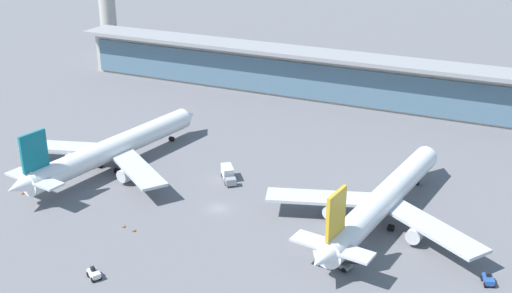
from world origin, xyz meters
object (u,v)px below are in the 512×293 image
Objects in this scene: safety_cone_alpha at (134,230)px; safety_cone_delta at (11,187)px; airliner_centre_stand at (382,201)px; safety_cone_charlie at (124,226)px; airliner_left_stand at (111,149)px; service_truck_near_nose_blue at (358,196)px; service_truck_by_tail_blue at (488,279)px; service_truck_mid_apron_white at (94,274)px; safety_cone_bravo at (23,193)px; service_truck_at_far_stand_grey at (339,263)px; service_truck_on_taxiway_grey at (228,174)px.

safety_cone_alpha is 36.14m from safety_cone_delta.
safety_cone_charlie is (-45.18, -23.08, -4.64)m from airliner_centre_stand.
service_truck_near_nose_blue is (57.51, 9.12, -4.15)m from airliner_left_stand.
service_truck_by_tail_blue reaches higher than safety_cone_charlie.
safety_cone_delta is at bearing 173.80° from safety_cone_charlie.
safety_cone_alpha is at bearing -138.14° from service_truck_near_nose_blue.
service_truck_near_nose_blue is at bearing 21.20° from safety_cone_delta.
safety_cone_bravo is at bearing 151.10° from service_truck_mid_apron_white.
airliner_left_stand is 84.27× the size of safety_cone_delta.
service_truck_at_far_stand_grey is at bearing 6.04° from safety_cone_charlie.
safety_cone_alpha is at bearing -6.42° from safety_cone_delta.
airliner_left_stand is 28.67m from service_truck_on_taxiway_grey.
airliner_left_stand is 64.56m from airliner_centre_stand.
safety_cone_delta is (-71.28, -27.65, -0.49)m from service_truck_near_nose_blue.
safety_cone_charlie and safety_cone_delta have the same top height.
service_truck_near_nose_blue is 1.76× the size of service_truck_by_tail_blue.
safety_cone_delta is (-35.91, 4.04, 0.00)m from safety_cone_alpha.
service_truck_near_nose_blue reaches higher than service_truck_by_tail_blue.
service_truck_by_tail_blue is 24.96m from service_truck_at_far_stand_grey.
service_truck_by_tail_blue is at bearing -7.72° from airliner_left_stand.
service_truck_on_taxiway_grey reaches higher than service_truck_near_nose_blue.
service_truck_on_taxiway_grey is at bearing 73.07° from safety_cone_charlie.
safety_cone_charlie is at bearing -6.20° from safety_cone_delta.
airliner_left_stand reaches higher than service_truck_by_tail_blue.
airliner_centre_stand is at bearing -7.58° from service_truck_on_taxiway_grey.
service_truck_at_far_stand_grey is 43.12m from safety_cone_charlie.
service_truck_by_tail_blue is at bearing 13.61° from service_truck_at_far_stand_grey.
airliner_left_stand is at bearing -168.19° from service_truck_on_taxiway_grey.
service_truck_near_nose_blue is at bearing 23.17° from safety_cone_bravo.
safety_cone_delta is (-4.33, 1.01, 0.00)m from safety_cone_bravo.
safety_cone_delta is at bearing 173.58° from safety_cone_alpha.
service_truck_at_far_stand_grey is at bearing -97.09° from airliner_centre_stand.
airliner_left_stand reaches higher than service_truck_on_taxiway_grey.
service_truck_near_nose_blue reaches higher than safety_cone_alpha.
safety_cone_delta is at bearing 166.82° from safety_cone_bravo.
safety_cone_bravo is 4.44m from safety_cone_delta.
safety_cone_bravo is 1.00× the size of safety_cone_delta.
airliner_centre_stand is 25.67m from service_truck_by_tail_blue.
service_truck_near_nose_blue is 27.13m from service_truck_at_far_stand_grey.
service_truck_mid_apron_white is 42.55m from service_truck_at_far_stand_grey.
service_truck_mid_apron_white is 4.76× the size of safety_cone_delta.
airliner_left_stand is 31.96m from safety_cone_alpha.
safety_cone_delta is (-39.09, 20.20, -0.56)m from service_truck_mid_apron_white.
service_truck_at_far_stand_grey is at bearing -166.39° from service_truck_by_tail_blue.
airliner_left_stand reaches higher than service_truck_at_far_stand_grey.
airliner_centre_stand is 84.38× the size of safety_cone_charlie.
service_truck_mid_apron_white is at bearing -78.88° from safety_cone_alpha.
airliner_centre_stand is (64.55, 0.95, 0.00)m from airliner_left_stand.
service_truck_mid_apron_white and service_truck_by_tail_blue have the same top height.
service_truck_mid_apron_white is 1.01× the size of service_truck_by_tail_blue.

